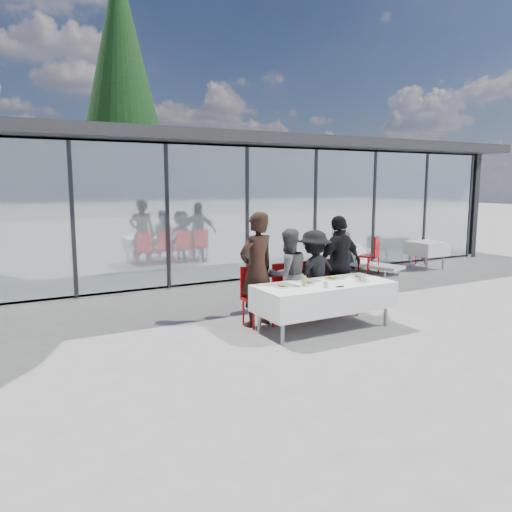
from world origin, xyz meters
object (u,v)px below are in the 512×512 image
at_px(diner_chair_c, 312,286).
at_px(spare_table_right, 427,248).
at_px(dining_table, 324,296).
at_px(diner_chair_a, 255,293).
at_px(diner_d, 339,265).
at_px(lounger, 372,262).
at_px(diner_b, 288,275).
at_px(plate_c, 333,278).
at_px(conifer_tree, 122,83).
at_px(spare_chair_b, 372,253).
at_px(plate_b, 309,282).
at_px(juice_bottle, 304,281).
at_px(folded_eyeglasses, 340,287).
at_px(plate_a, 282,285).
at_px(diner_a, 257,269).
at_px(diner_c, 314,274).
at_px(spare_chair_a, 414,244).
at_px(diner_chair_d, 337,283).
at_px(plate_extra, 363,280).
at_px(plate_d, 358,276).
at_px(diner_chair_b, 286,289).

distance_m(diner_chair_c, spare_table_right, 6.10).
xyz_separation_m(dining_table, diner_chair_a, (-0.85, 0.75, -0.00)).
relative_size(diner_chair_a, diner_chair_c, 1.00).
xyz_separation_m(diner_d, lounger, (3.35, 2.85, -0.63)).
xyz_separation_m(diner_b, plate_c, (0.56, -0.52, -0.01)).
relative_size(diner_b, conifer_tree, 0.15).
relative_size(dining_table, spare_chair_b, 2.32).
bearing_deg(plate_b, diner_d, 29.28).
xyz_separation_m(juice_bottle, spare_table_right, (6.29, 3.27, -0.28)).
bearing_deg(juice_bottle, lounger, 37.91).
distance_m(plate_c, spare_chair_b, 4.92).
bearing_deg(folded_eyeglasses, plate_a, 151.35).
distance_m(diner_a, diner_b, 0.62).
bearing_deg(folded_eyeglasses, diner_c, 76.23).
bearing_deg(diner_c, lounger, -151.52).
relative_size(juice_bottle, spare_chair_a, 0.17).
distance_m(diner_chair_d, plate_a, 1.74).
distance_m(diner_chair_a, diner_c, 1.17).
height_order(plate_extra, spare_chair_b, spare_chair_b).
bearing_deg(lounger, dining_table, -139.70).
distance_m(plate_d, folded_eyeglasses, 0.89).
xyz_separation_m(plate_c, folded_eyeglasses, (-0.27, -0.53, -0.02)).
bearing_deg(juice_bottle, plate_extra, -6.30).
height_order(plate_d, plate_extra, same).
height_order(plate_d, spare_chair_a, spare_chair_a).
height_order(diner_b, plate_extra, diner_b).
distance_m(diner_chair_c, plate_b, 0.89).
xyz_separation_m(diner_chair_c, diner_chair_d, (0.55, 0.00, 0.00)).
bearing_deg(plate_d, diner_chair_b, 149.00).
distance_m(plate_d, juice_bottle, 1.23).
xyz_separation_m(plate_c, lounger, (3.88, 3.37, -0.52)).
xyz_separation_m(diner_chair_a, spare_chair_a, (7.16, 3.40, 0.00)).
height_order(diner_c, spare_table_right, diner_c).
relative_size(plate_a, conifer_tree, 0.02).
bearing_deg(juice_bottle, diner_c, 45.93).
height_order(diner_chair_a, diner_b, diner_b).
relative_size(dining_table, plate_c, 8.63).
bearing_deg(spare_chair_b, plate_a, -145.42).
distance_m(spare_chair_b, conifer_tree, 11.71).
bearing_deg(spare_table_right, diner_chair_b, -157.86).
bearing_deg(diner_a, juice_bottle, 107.16).
distance_m(diner_c, diner_d, 0.56).
height_order(diner_d, spare_table_right, diner_d).
bearing_deg(plate_extra, spare_chair_a, 37.26).
bearing_deg(diner_chair_a, spare_table_right, 20.32).
bearing_deg(spare_table_right, spare_chair_a, 64.12).
height_order(dining_table, conifer_tree, conifer_tree).
bearing_deg(diner_chair_b, diner_chair_d, 0.00).
xyz_separation_m(diner_chair_b, juice_bottle, (-0.17, -0.79, 0.29)).
bearing_deg(dining_table, plate_a, 173.32).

